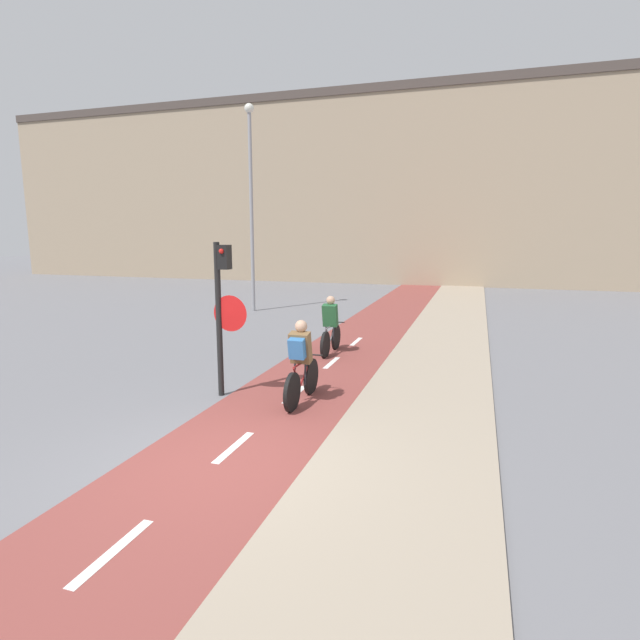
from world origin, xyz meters
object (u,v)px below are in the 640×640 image
at_px(street_lamp_far, 251,190).
at_px(cyclist_near, 301,365).
at_px(traffic_light_pole, 223,302).
at_px(cyclist_far, 331,328).

xyz_separation_m(street_lamp_far, cyclist_near, (5.59, -9.94, -4.01)).
bearing_deg(cyclist_near, street_lamp_far, 119.34).
relative_size(street_lamp_far, cyclist_near, 4.61).
distance_m(traffic_light_pole, cyclist_near, 1.86).
bearing_deg(cyclist_far, traffic_light_pole, -103.88).
height_order(cyclist_near, cyclist_far, cyclist_near).
bearing_deg(street_lamp_far, traffic_light_pole, -67.78).
xyz_separation_m(traffic_light_pole, street_lamp_far, (-4.07, 9.97, 2.94)).
distance_m(traffic_light_pole, cyclist_far, 4.11).
height_order(street_lamp_far, cyclist_near, street_lamp_far).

